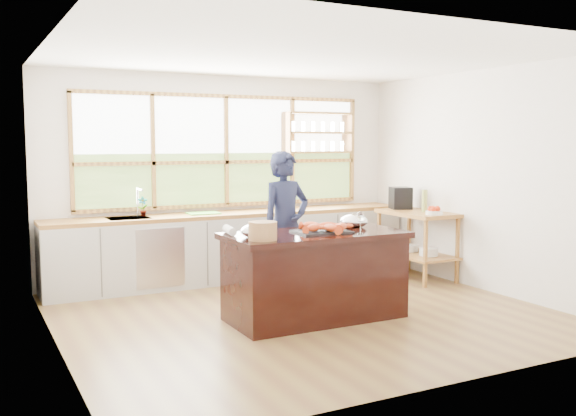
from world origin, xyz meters
TOP-DOWN VIEW (x-y plane):
  - ground_plane at (0.00, 0.00)m, footprint 5.00×5.00m
  - room_shell at (0.02, 0.51)m, footprint 5.02×4.52m
  - back_counter at (-0.02, 1.94)m, footprint 4.90×0.63m
  - right_shelf_unit at (2.19, 0.89)m, footprint 0.62×1.10m
  - island at (0.00, -0.20)m, footprint 1.85×0.90m
  - cook at (0.13, 0.72)m, footprint 0.68×0.49m
  - potted_plant at (-1.20, 2.00)m, footprint 0.14×0.11m
  - cutting_board at (-0.44, 1.94)m, footprint 0.41×0.32m
  - espresso_machine at (2.19, 1.27)m, footprint 0.34×0.35m
  - wine_bottle at (2.24, 0.82)m, footprint 0.09×0.09m
  - fruit_bowl at (2.14, 0.50)m, footprint 0.22×0.22m
  - slate_board at (0.06, -0.23)m, footprint 0.57×0.43m
  - lobster_pile at (0.08, -0.26)m, footprint 0.52×0.48m
  - mixing_bowl_left at (-0.68, -0.21)m, footprint 0.29×0.29m
  - mixing_bowl_right at (0.58, -0.03)m, footprint 0.31×0.31m
  - wine_glass at (0.36, -0.49)m, footprint 0.08×0.08m
  - wicker_basket at (-0.69, -0.42)m, footprint 0.27×0.27m
  - parchment_roll at (-0.83, 0.09)m, footprint 0.13×0.31m

SIDE VIEW (x-z plane):
  - ground_plane at x=0.00m, z-range 0.00..0.00m
  - island at x=0.00m, z-range 0.00..0.90m
  - back_counter at x=-0.02m, z-range 0.00..0.90m
  - right_shelf_unit at x=2.19m, z-range 0.15..1.05m
  - cook at x=0.13m, z-range 0.00..1.71m
  - cutting_board at x=-0.44m, z-range 0.90..0.91m
  - slate_board at x=0.06m, z-range 0.90..0.92m
  - parchment_roll at x=-0.83m, z-range 0.90..0.98m
  - fruit_bowl at x=2.14m, z-range 0.89..1.00m
  - lobster_pile at x=0.08m, z-range 0.92..1.00m
  - mixing_bowl_left at x=-0.68m, z-range 0.89..1.03m
  - mixing_bowl_right at x=0.58m, z-range 0.89..1.04m
  - wicker_basket at x=-0.69m, z-range 0.90..1.07m
  - potted_plant at x=-1.20m, z-range 0.90..1.15m
  - wine_bottle at x=2.24m, z-range 0.90..1.19m
  - espresso_machine at x=2.19m, z-range 0.90..1.20m
  - wine_glass at x=0.36m, z-range 0.95..1.17m
  - room_shell at x=0.02m, z-range 0.40..3.11m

